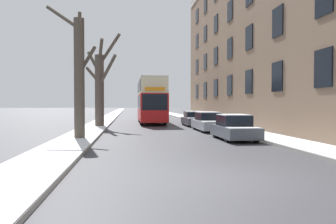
{
  "coord_description": "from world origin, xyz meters",
  "views": [
    {
      "loc": [
        -2.52,
        -8.41,
        1.99
      ],
      "look_at": [
        0.84,
        19.92,
        1.28
      ],
      "focal_mm": 35.0,
      "sensor_mm": 36.0,
      "label": 1
    }
  ],
  "objects_px": {
    "bare_tree_left_1": "(100,85)",
    "parked_car_0": "(234,128)",
    "double_decker_bus": "(151,99)",
    "pedestrian_left_sidewalk": "(81,120)",
    "parked_car_2": "(194,119)",
    "bare_tree_left_0": "(79,74)",
    "parked_car_1": "(208,122)"
  },
  "relations": [
    {
      "from": "bare_tree_left_1",
      "to": "parked_car_2",
      "type": "height_order",
      "value": "bare_tree_left_1"
    },
    {
      "from": "bare_tree_left_1",
      "to": "double_decker_bus",
      "type": "bearing_deg",
      "value": 49.71
    },
    {
      "from": "bare_tree_left_1",
      "to": "parked_car_1",
      "type": "bearing_deg",
      "value": -27.85
    },
    {
      "from": "bare_tree_left_0",
      "to": "parked_car_2",
      "type": "distance_m",
      "value": 14.08
    },
    {
      "from": "parked_car_1",
      "to": "bare_tree_left_0",
      "type": "bearing_deg",
      "value": -148.04
    },
    {
      "from": "bare_tree_left_0",
      "to": "bare_tree_left_1",
      "type": "relative_size",
      "value": 0.98
    },
    {
      "from": "bare_tree_left_1",
      "to": "parked_car_0",
      "type": "xyz_separation_m",
      "value": [
        8.21,
        -10.34,
        -2.9
      ]
    },
    {
      "from": "double_decker_bus",
      "to": "pedestrian_left_sidewalk",
      "type": "distance_m",
      "value": 12.46
    },
    {
      "from": "parked_car_1",
      "to": "pedestrian_left_sidewalk",
      "type": "height_order",
      "value": "pedestrian_left_sidewalk"
    },
    {
      "from": "double_decker_bus",
      "to": "parked_car_2",
      "type": "height_order",
      "value": "double_decker_bus"
    },
    {
      "from": "bare_tree_left_1",
      "to": "parked_car_0",
      "type": "distance_m",
      "value": 13.52
    },
    {
      "from": "parked_car_2",
      "to": "pedestrian_left_sidewalk",
      "type": "xyz_separation_m",
      "value": [
        -8.97,
        -6.82,
        0.32
      ]
    },
    {
      "from": "double_decker_bus",
      "to": "parked_car_0",
      "type": "height_order",
      "value": "double_decker_bus"
    },
    {
      "from": "bare_tree_left_1",
      "to": "parked_car_0",
      "type": "bearing_deg",
      "value": -51.56
    },
    {
      "from": "parked_car_2",
      "to": "pedestrian_left_sidewalk",
      "type": "height_order",
      "value": "pedestrian_left_sidewalk"
    },
    {
      "from": "parked_car_0",
      "to": "parked_car_2",
      "type": "relative_size",
      "value": 1.0
    },
    {
      "from": "parked_car_0",
      "to": "double_decker_bus",
      "type": "bearing_deg",
      "value": 102.71
    },
    {
      "from": "parked_car_1",
      "to": "parked_car_2",
      "type": "xyz_separation_m",
      "value": [
        0.0,
        5.52,
        -0.03
      ]
    },
    {
      "from": "bare_tree_left_0",
      "to": "parked_car_1",
      "type": "bearing_deg",
      "value": 31.96
    },
    {
      "from": "double_decker_bus",
      "to": "parked_car_1",
      "type": "distance_m",
      "value": 10.61
    },
    {
      "from": "parked_car_0",
      "to": "parked_car_2",
      "type": "distance_m",
      "value": 11.52
    },
    {
      "from": "parked_car_1",
      "to": "parked_car_2",
      "type": "distance_m",
      "value": 5.52
    },
    {
      "from": "parked_car_1",
      "to": "parked_car_2",
      "type": "height_order",
      "value": "parked_car_1"
    },
    {
      "from": "double_decker_bus",
      "to": "parked_car_2",
      "type": "xyz_separation_m",
      "value": [
        3.57,
        -4.3,
        -1.9
      ]
    },
    {
      "from": "bare_tree_left_0",
      "to": "parked_car_0",
      "type": "xyz_separation_m",
      "value": [
        8.5,
        -0.7,
        -2.95
      ]
    },
    {
      "from": "double_decker_bus",
      "to": "parked_car_2",
      "type": "distance_m",
      "value": 5.9
    },
    {
      "from": "parked_car_0",
      "to": "parked_car_2",
      "type": "height_order",
      "value": "parked_car_0"
    },
    {
      "from": "bare_tree_left_0",
      "to": "pedestrian_left_sidewalk",
      "type": "height_order",
      "value": "bare_tree_left_0"
    },
    {
      "from": "parked_car_2",
      "to": "parked_car_0",
      "type": "bearing_deg",
      "value": -90.0
    },
    {
      "from": "parked_car_2",
      "to": "bare_tree_left_0",
      "type": "bearing_deg",
      "value": -128.15
    },
    {
      "from": "bare_tree_left_1",
      "to": "parked_car_2",
      "type": "xyz_separation_m",
      "value": [
        8.21,
        1.18,
        -2.93
      ]
    },
    {
      "from": "parked_car_0",
      "to": "pedestrian_left_sidewalk",
      "type": "relative_size",
      "value": 2.31
    }
  ]
}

